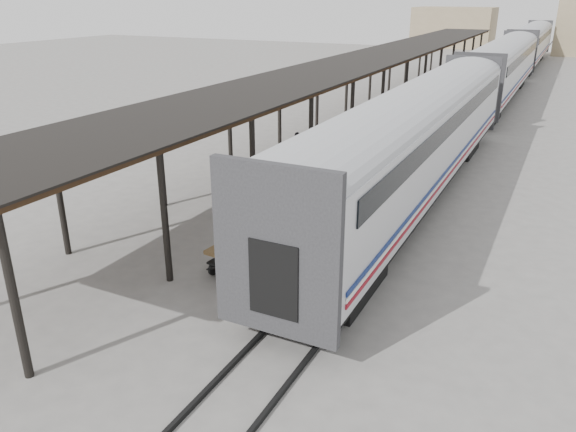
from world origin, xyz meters
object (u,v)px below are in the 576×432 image
(pedestrian, at_px, (297,148))
(luggage_tug, at_px, (346,129))
(baggage_cart, at_px, (245,248))
(porter, at_px, (240,226))

(pedestrian, bearing_deg, luggage_tug, -76.15)
(baggage_cart, xyz_separation_m, luggage_tug, (-3.15, 16.78, -0.02))
(baggage_cart, bearing_deg, luggage_tug, 106.91)
(porter, bearing_deg, baggage_cart, 42.21)
(porter, height_order, pedestrian, porter)
(baggage_cart, relative_size, luggage_tug, 1.42)
(luggage_tug, distance_m, pedestrian, 5.70)
(luggage_tug, relative_size, pedestrian, 1.14)
(baggage_cart, height_order, pedestrian, pedestrian)
(baggage_cart, distance_m, porter, 1.23)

